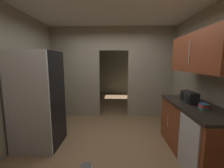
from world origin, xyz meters
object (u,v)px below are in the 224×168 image
object	(u,v)px
refrigerator	(38,100)
boombox	(189,97)
dishwasher	(188,147)
book_stack	(204,107)

from	to	relation	value
refrigerator	boombox	distance (m)	2.86
refrigerator	boombox	size ratio (longest dim) A/B	4.82
dishwasher	book_stack	size ratio (longest dim) A/B	4.89
refrigerator	dishwasher	distance (m)	2.71
dishwasher	boombox	bearing A→B (deg)	65.73
dishwasher	boombox	xyz separation A→B (m)	(0.29, 0.65, 0.59)
boombox	book_stack	size ratio (longest dim) A/B	2.18
book_stack	boombox	bearing A→B (deg)	94.37
refrigerator	boombox	xyz separation A→B (m)	(2.86, -0.08, 0.10)
dishwasher	boombox	distance (m)	0.93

